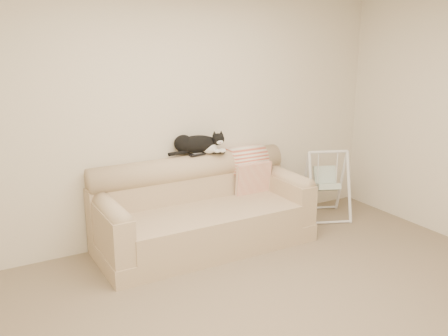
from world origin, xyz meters
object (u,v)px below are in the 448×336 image
remote_b (217,152)px  baby_swing (326,184)px  sofa (202,212)px  remote_a (197,154)px  tuxedo_cat (198,144)px

remote_b → baby_swing: (1.35, -0.23, -0.50)m
sofa → remote_b: 0.67m
remote_a → tuxedo_cat: bearing=57.9°
remote_a → tuxedo_cat: tuxedo_cat is taller
sofa → remote_b: size_ratio=12.58×
baby_swing → remote_b: bearing=170.4°
tuxedo_cat → baby_swing: tuxedo_cat is taller
remote_a → baby_swing: (1.59, -0.23, -0.50)m
baby_swing → tuxedo_cat: bearing=170.2°
sofa → remote_a: size_ratio=11.91×
remote_a → remote_b: 0.23m
remote_a → remote_b: (0.23, -0.01, -0.00)m
remote_a → tuxedo_cat: 0.11m
remote_b → tuxedo_cat: (-0.21, 0.04, 0.10)m
tuxedo_cat → remote_a: bearing=-122.1°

